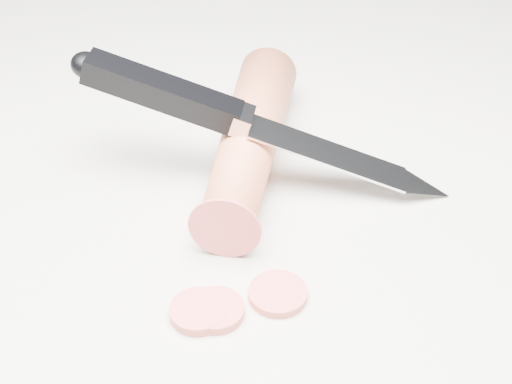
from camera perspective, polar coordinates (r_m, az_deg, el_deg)
name	(u,v)px	position (r m, az deg, el deg)	size (l,w,h in m)	color
ground	(200,294)	(0.43, -4.53, -8.16)	(2.40, 2.40, 0.00)	silver
carrot	(250,139)	(0.51, -0.49, 4.24)	(0.04, 0.04, 0.19)	#D96039
carrot_slice_2	(198,311)	(0.41, -4.63, -9.49)	(0.03, 0.03, 0.01)	#E65350
carrot_slice_3	(278,294)	(0.42, 1.76, -8.13)	(0.03, 0.03, 0.01)	#E65350
carrot_slice_4	(216,310)	(0.41, -3.21, -9.42)	(0.03, 0.03, 0.01)	#E65350
kitchen_knife	(264,123)	(0.48, 0.66, 5.50)	(0.23, 0.18, 0.09)	silver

